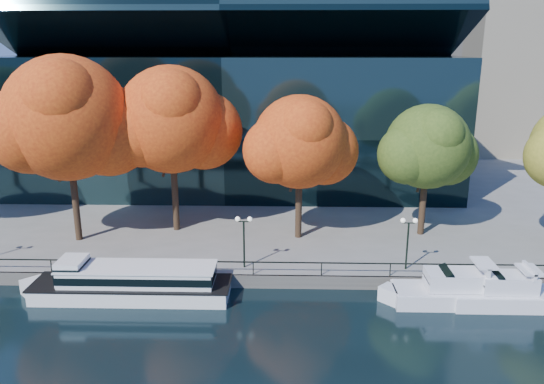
{
  "coord_description": "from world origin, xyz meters",
  "views": [
    {
      "loc": [
        2.37,
        -32.54,
        17.43
      ],
      "look_at": [
        1.25,
        8.0,
        5.95
      ],
      "focal_mm": 35.0,
      "sensor_mm": 36.0,
      "label": 1
    }
  ],
  "objects_px": {
    "tree_3": "(301,144)",
    "lamp_1": "(244,230)",
    "cruiser_near": "(458,291)",
    "tour_boat": "(127,281)",
    "tree_4": "(429,149)",
    "tree_1": "(69,121)",
    "cruiser_far": "(506,293)",
    "lamp_2": "(408,232)",
    "tree_2": "(173,122)"
  },
  "relations": [
    {
      "from": "tree_3",
      "to": "tree_1",
      "type": "bearing_deg",
      "value": -176.5
    },
    {
      "from": "tree_1",
      "to": "lamp_1",
      "type": "distance_m",
      "value": 17.14
    },
    {
      "from": "tree_2",
      "to": "tree_3",
      "type": "height_order",
      "value": "tree_2"
    },
    {
      "from": "tour_boat",
      "to": "tree_2",
      "type": "bearing_deg",
      "value": 82.79
    },
    {
      "from": "tree_3",
      "to": "lamp_1",
      "type": "xyz_separation_m",
      "value": [
        -4.38,
        -6.56,
        -5.27
      ]
    },
    {
      "from": "lamp_2",
      "to": "cruiser_near",
      "type": "bearing_deg",
      "value": -50.76
    },
    {
      "from": "cruiser_near",
      "to": "tree_2",
      "type": "distance_m",
      "value": 26.46
    },
    {
      "from": "cruiser_near",
      "to": "tour_boat",
      "type": "bearing_deg",
      "value": 179.34
    },
    {
      "from": "cruiser_near",
      "to": "tree_4",
      "type": "relative_size",
      "value": 0.93
    },
    {
      "from": "tour_boat",
      "to": "cruiser_far",
      "type": "bearing_deg",
      "value": -1.23
    },
    {
      "from": "tree_2",
      "to": "tour_boat",
      "type": "bearing_deg",
      "value": -97.21
    },
    {
      "from": "tree_1",
      "to": "cruiser_far",
      "type": "bearing_deg",
      "value": -15.66
    },
    {
      "from": "tour_boat",
      "to": "tree_1",
      "type": "distance_m",
      "value": 14.73
    },
    {
      "from": "tour_boat",
      "to": "tree_1",
      "type": "relative_size",
      "value": 0.97
    },
    {
      "from": "cruiser_far",
      "to": "tree_4",
      "type": "relative_size",
      "value": 0.79
    },
    {
      "from": "tour_boat",
      "to": "tree_4",
      "type": "height_order",
      "value": "tree_4"
    },
    {
      "from": "cruiser_far",
      "to": "tree_1",
      "type": "distance_m",
      "value": 35.51
    },
    {
      "from": "cruiser_near",
      "to": "tree_2",
      "type": "bearing_deg",
      "value": 151.7
    },
    {
      "from": "tree_2",
      "to": "lamp_2",
      "type": "relative_size",
      "value": 3.64
    },
    {
      "from": "tree_3",
      "to": "tree_4",
      "type": "height_order",
      "value": "tree_3"
    },
    {
      "from": "cruiser_near",
      "to": "tree_3",
      "type": "xyz_separation_m",
      "value": [
        -10.62,
        10.03,
        8.29
      ]
    },
    {
      "from": "tree_4",
      "to": "lamp_1",
      "type": "relative_size",
      "value": 2.85
    },
    {
      "from": "cruiser_far",
      "to": "tree_4",
      "type": "bearing_deg",
      "value": 104.26
    },
    {
      "from": "cruiser_far",
      "to": "tree_3",
      "type": "distance_m",
      "value": 19.13
    },
    {
      "from": "tree_1",
      "to": "tree_3",
      "type": "xyz_separation_m",
      "value": [
        18.92,
        1.16,
        -2.03
      ]
    },
    {
      "from": "cruiser_near",
      "to": "tree_3",
      "type": "height_order",
      "value": "tree_3"
    },
    {
      "from": "cruiser_far",
      "to": "cruiser_near",
      "type": "bearing_deg",
      "value": 174.63
    },
    {
      "from": "cruiser_near",
      "to": "tree_4",
      "type": "bearing_deg",
      "value": 88.59
    },
    {
      "from": "cruiser_far",
      "to": "lamp_2",
      "type": "xyz_separation_m",
      "value": [
        -6.01,
        3.77,
        3.03
      ]
    },
    {
      "from": "tree_1",
      "to": "tree_3",
      "type": "bearing_deg",
      "value": 3.5
    },
    {
      "from": "cruiser_far",
      "to": "lamp_1",
      "type": "distance_m",
      "value": 18.81
    },
    {
      "from": "lamp_2",
      "to": "cruiser_far",
      "type": "bearing_deg",
      "value": -32.08
    },
    {
      "from": "cruiser_far",
      "to": "tree_2",
      "type": "distance_m",
      "value": 29.24
    },
    {
      "from": "cruiser_near",
      "to": "tree_3",
      "type": "distance_m",
      "value": 16.8
    },
    {
      "from": "lamp_1",
      "to": "tree_2",
      "type": "bearing_deg",
      "value": 129.02
    },
    {
      "from": "cruiser_near",
      "to": "lamp_2",
      "type": "xyz_separation_m",
      "value": [
        -2.83,
        3.47,
        3.02
      ]
    },
    {
      "from": "tree_4",
      "to": "lamp_2",
      "type": "xyz_separation_m",
      "value": [
        -3.11,
        -7.65,
        -4.74
      ]
    },
    {
      "from": "lamp_2",
      "to": "tree_2",
      "type": "bearing_deg",
      "value": 156.49
    },
    {
      "from": "tree_1",
      "to": "tree_3",
      "type": "distance_m",
      "value": 19.06
    },
    {
      "from": "tour_boat",
      "to": "tree_4",
      "type": "distance_m",
      "value": 26.8
    },
    {
      "from": "cruiser_near",
      "to": "tree_4",
      "type": "height_order",
      "value": "tree_4"
    },
    {
      "from": "tour_boat",
      "to": "tree_1",
      "type": "height_order",
      "value": "tree_1"
    },
    {
      "from": "tour_boat",
      "to": "tree_1",
      "type": "bearing_deg",
      "value": 126.95
    },
    {
      "from": "cruiser_near",
      "to": "cruiser_far",
      "type": "xyz_separation_m",
      "value": [
        3.18,
        -0.3,
        -0.01
      ]
    },
    {
      "from": "tree_2",
      "to": "tree_4",
      "type": "xyz_separation_m",
      "value": [
        21.9,
        -0.52,
        -2.1
      ]
    },
    {
      "from": "tour_boat",
      "to": "tree_3",
      "type": "xyz_separation_m",
      "value": [
        12.44,
        9.76,
        8.03
      ]
    },
    {
      "from": "lamp_1",
      "to": "tree_1",
      "type": "bearing_deg",
      "value": 159.61
    },
    {
      "from": "tree_3",
      "to": "lamp_2",
      "type": "distance_m",
      "value": 11.47
    },
    {
      "from": "tree_1",
      "to": "lamp_1",
      "type": "bearing_deg",
      "value": -20.39
    },
    {
      "from": "tour_boat",
      "to": "tree_4",
      "type": "bearing_deg",
      "value": 24.94
    }
  ]
}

